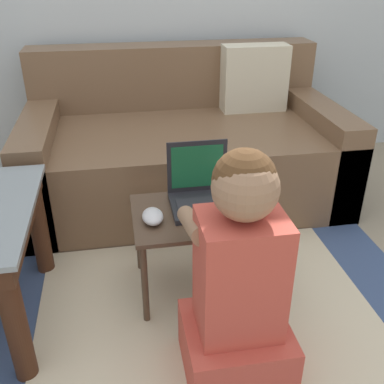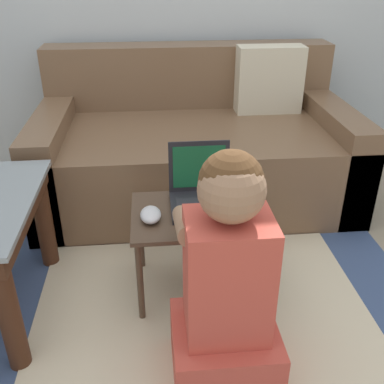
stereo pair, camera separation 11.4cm
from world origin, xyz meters
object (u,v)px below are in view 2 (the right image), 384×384
object	(u,v)px
laptop	(201,196)
person_seated	(227,288)
laptop_desk	(199,223)
couch	(196,146)
computer_mouse	(151,215)

from	to	relation	value
laptop	person_seated	distance (m)	0.48
laptop_desk	laptop	bearing A→B (deg)	74.68
couch	person_seated	world-z (taller)	person_seated
laptop	person_seated	world-z (taller)	person_seated
laptop	computer_mouse	bearing A→B (deg)	-155.11
couch	person_seated	bearing A→B (deg)	-91.89
computer_mouse	person_seated	xyz separation A→B (m)	(0.21, -0.39, -0.03)
laptop_desk	laptop	xyz separation A→B (m)	(0.01, 0.05, 0.08)
couch	person_seated	xyz separation A→B (m)	(-0.04, -1.28, 0.08)
laptop_desk	laptop	size ratio (longest dim) A/B	2.14
laptop	computer_mouse	world-z (taller)	laptop
laptop_desk	computer_mouse	size ratio (longest dim) A/B	4.43
computer_mouse	person_seated	bearing A→B (deg)	-61.11
couch	laptop	distance (m)	0.81
couch	person_seated	size ratio (longest dim) A/B	2.10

